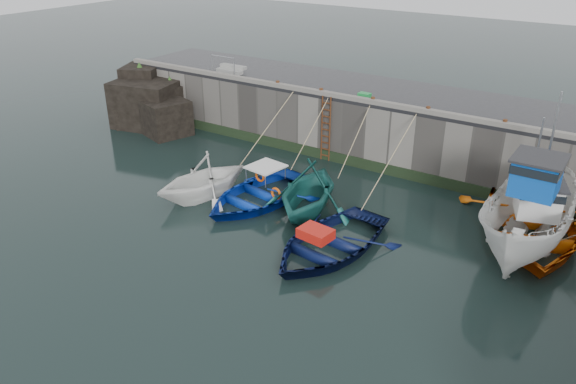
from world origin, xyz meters
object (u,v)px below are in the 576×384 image
Objects in this scene: boat_far_orange at (529,222)px; boat_near_navy at (329,250)px; bollard_d at (428,110)px; boat_near_blue at (258,201)px; bollard_b at (321,91)px; boat_near_blacktrim at (308,211)px; ladder at (326,129)px; boat_far_white at (529,220)px; boat_near_white at (204,196)px; bollard_c at (373,100)px; bollard_a at (278,84)px; fish_crate at (364,96)px; bollard_e at (505,123)px.

boat_near_navy is at bearing -156.26° from boat_far_orange.
bollard_d is at bearing 93.03° from boat_near_navy.
boat_near_blue is 19.41× the size of bollard_b.
ladder is at bearing 98.94° from boat_near_blacktrim.
boat_far_white is 6.79m from bollard_d.
bollard_b reaches higher than boat_near_white.
boat_near_blue is 4.74m from boat_near_navy.
bollard_a is at bearing 180.00° from bollard_c.
boat_near_white is 15.24× the size of bollard_d.
boat_near_white is 15.24× the size of bollard_c.
ladder is 5.68m from boat_near_blue.
fish_crate is (1.57, 0.76, 1.70)m from ladder.
boat_near_white is 8.74m from fish_crate.
boat_far_white reaches higher than boat_near_blacktrim.
bollard_e is at bearing 0.00° from bollard_c.
boat_near_blue is at bearing 37.97° from boat_near_white.
bollard_a is 5.20m from bollard_c.
boat_near_white is at bearing -179.27° from boat_far_orange.
bollard_d reaches higher than ladder.
fish_crate is at bearing 5.34° from bollard_a.
ladder is 11.43× the size of bollard_a.
fish_crate is at bearing 11.66° from bollard_b.
fish_crate is 3.26m from bollard_d.
bollard_c is (-7.91, 3.66, 2.12)m from boat_far_white.
boat_near_blue is 2.24m from boat_near_blacktrim.
boat_near_navy reaches higher than boat_near_blue.
fish_crate is (-2.75, 7.97, 3.29)m from boat_near_navy.
boat_near_white reaches higher than boat_near_navy.
boat_far_white is 13.77m from bollard_a.
boat_near_navy is (4.40, -1.75, 0.00)m from boat_near_blue.
boat_near_blue is 0.64× the size of boat_far_orange.
boat_near_blue is 9.90× the size of fish_crate.
boat_near_white is at bearing -149.42° from boat_near_blue.
bollard_a reaches higher than boat_near_white.
boat_near_white is at bearing -166.16° from boat_far_white.
boat_near_blue is at bearing -130.12° from bollard_d.
fish_crate is at bearing 81.59° from boat_near_blacktrim.
boat_near_white is at bearing -177.41° from boat_near_blacktrim.
bollard_c is at bearing -33.35° from fish_crate.
boat_far_white is 8.97m from bollard_c.
boat_far_orange is 4.20m from bollard_e.
fish_crate is at bearing 154.51° from boat_far_white.
bollard_d is (-5.16, 2.41, 2.82)m from boat_far_orange.
bollard_a reaches higher than fish_crate.
boat_far_orange is (10.04, 3.38, 0.48)m from boat_near_blue.
boat_near_blue is 19.41× the size of bollard_c.
boat_far_orange reaches higher than boat_near_blacktrim.
boat_far_orange reaches higher than boat_near_navy.
boat_far_orange reaches higher than ladder.
bollard_c is 1.00× the size of bollard_e.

